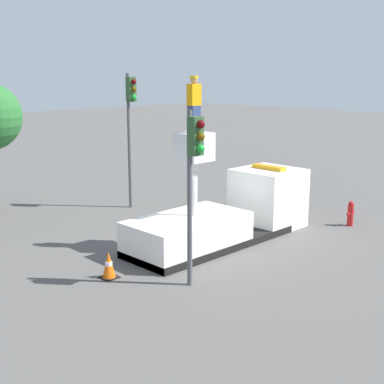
% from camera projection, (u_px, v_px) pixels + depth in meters
% --- Properties ---
extents(ground_plane, '(120.00, 120.00, 0.00)m').
position_uv_depth(ground_plane, '(211.00, 244.00, 18.14)').
color(ground_plane, '#565451').
extents(bucket_truck, '(7.33, 2.25, 3.86)m').
position_uv_depth(bucket_truck, '(228.00, 216.00, 18.53)').
color(bucket_truck, black).
rests_on(bucket_truck, ground).
extents(worker, '(0.40, 0.26, 1.75)m').
position_uv_depth(worker, '(194.00, 104.00, 16.54)').
color(worker, navy).
rests_on(worker, bucket_truck).
extents(traffic_light_pole, '(0.34, 0.57, 4.77)m').
position_uv_depth(traffic_light_pole, '(194.00, 164.00, 13.84)').
color(traffic_light_pole, '#515156').
rests_on(traffic_light_pole, ground).
extents(traffic_light_across, '(0.34, 0.57, 5.66)m').
position_uv_depth(traffic_light_across, '(131.00, 114.00, 22.10)').
color(traffic_light_across, '#515156').
rests_on(traffic_light_across, ground).
extents(fire_hydrant, '(0.47, 0.23, 0.96)m').
position_uv_depth(fire_hydrant, '(350.00, 214.00, 20.21)').
color(fire_hydrant, red).
rests_on(fire_hydrant, ground).
extents(traffic_cone_rear, '(0.47, 0.47, 0.78)m').
position_uv_depth(traffic_cone_rear, '(109.00, 265.00, 15.10)').
color(traffic_cone_rear, black).
rests_on(traffic_cone_rear, ground).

